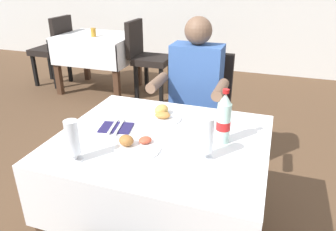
{
  "coord_description": "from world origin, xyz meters",
  "views": [
    {
      "loc": [
        0.4,
        -1.33,
        1.54
      ],
      "look_at": [
        -0.1,
        0.12,
        0.84
      ],
      "focal_mm": 34.09,
      "sensor_mm": 36.0,
      "label": 1
    }
  ],
  "objects_px": {
    "plate_far_diner": "(162,115)",
    "background_chair_right": "(146,54)",
    "beer_glass_left": "(206,137)",
    "napkin_cutlery_set": "(116,127)",
    "main_dining_table": "(162,166)",
    "chair_far_diner_seat": "(200,110)",
    "beer_glass_middle": "(73,141)",
    "cola_bottle_primary": "(224,120)",
    "background_chair_left": "(54,47)",
    "seated_diner_far": "(194,96)",
    "background_dining_table": "(98,49)",
    "plate_near_camera": "(135,145)",
    "background_table_tumbler": "(93,32)"
  },
  "relations": [
    {
      "from": "plate_far_diner",
      "to": "background_chair_right",
      "type": "bearing_deg",
      "value": 114.77
    },
    {
      "from": "beer_glass_left",
      "to": "napkin_cutlery_set",
      "type": "xyz_separation_m",
      "value": [
        -0.52,
        0.14,
        -0.1
      ]
    },
    {
      "from": "main_dining_table",
      "to": "chair_far_diner_seat",
      "type": "xyz_separation_m",
      "value": [
        -0.0,
        0.85,
        -0.03
      ]
    },
    {
      "from": "background_chair_right",
      "to": "plate_far_diner",
      "type": "bearing_deg",
      "value": -65.23
    },
    {
      "from": "beer_glass_left",
      "to": "beer_glass_middle",
      "type": "bearing_deg",
      "value": -159.3
    },
    {
      "from": "beer_glass_left",
      "to": "cola_bottle_primary",
      "type": "distance_m",
      "value": 0.18
    },
    {
      "from": "chair_far_diner_seat",
      "to": "cola_bottle_primary",
      "type": "height_order",
      "value": "cola_bottle_primary"
    },
    {
      "from": "cola_bottle_primary",
      "to": "background_chair_left",
      "type": "xyz_separation_m",
      "value": [
        -2.77,
        2.32,
        -0.32
      ]
    },
    {
      "from": "seated_diner_far",
      "to": "beer_glass_middle",
      "type": "distance_m",
      "value": 1.11
    },
    {
      "from": "beer_glass_left",
      "to": "background_chair_left",
      "type": "height_order",
      "value": "background_chair_left"
    },
    {
      "from": "beer_glass_middle",
      "to": "background_dining_table",
      "type": "bearing_deg",
      "value": 118.69
    },
    {
      "from": "chair_far_diner_seat",
      "to": "plate_far_diner",
      "type": "distance_m",
      "value": 0.67
    },
    {
      "from": "plate_far_diner",
      "to": "napkin_cutlery_set",
      "type": "distance_m",
      "value": 0.28
    },
    {
      "from": "chair_far_diner_seat",
      "to": "background_dining_table",
      "type": "relative_size",
      "value": 0.99
    },
    {
      "from": "main_dining_table",
      "to": "seated_diner_far",
      "type": "bearing_deg",
      "value": 91.71
    },
    {
      "from": "background_dining_table",
      "to": "main_dining_table",
      "type": "bearing_deg",
      "value": -53.24
    },
    {
      "from": "plate_near_camera",
      "to": "background_dining_table",
      "type": "distance_m",
      "value": 3.04
    },
    {
      "from": "plate_near_camera",
      "to": "napkin_cutlery_set",
      "type": "height_order",
      "value": "plate_near_camera"
    },
    {
      "from": "chair_far_diner_seat",
      "to": "plate_far_diner",
      "type": "height_order",
      "value": "chair_far_diner_seat"
    },
    {
      "from": "plate_near_camera",
      "to": "plate_far_diner",
      "type": "height_order",
      "value": "plate_far_diner"
    },
    {
      "from": "chair_far_diner_seat",
      "to": "seated_diner_far",
      "type": "xyz_separation_m",
      "value": [
        -0.02,
        -0.11,
        0.16
      ]
    },
    {
      "from": "beer_glass_left",
      "to": "background_chair_right",
      "type": "distance_m",
      "value": 2.84
    },
    {
      "from": "plate_near_camera",
      "to": "background_table_tumbler",
      "type": "height_order",
      "value": "background_table_tumbler"
    },
    {
      "from": "seated_diner_far",
      "to": "napkin_cutlery_set",
      "type": "xyz_separation_m",
      "value": [
        -0.25,
        -0.72,
        0.05
      ]
    },
    {
      "from": "plate_near_camera",
      "to": "seated_diner_far",
      "type": "bearing_deg",
      "value": 86.21
    },
    {
      "from": "napkin_cutlery_set",
      "to": "background_chair_right",
      "type": "bearing_deg",
      "value": 108.87
    },
    {
      "from": "beer_glass_middle",
      "to": "cola_bottle_primary",
      "type": "relative_size",
      "value": 0.71
    },
    {
      "from": "seated_diner_far",
      "to": "chair_far_diner_seat",
      "type": "bearing_deg",
      "value": 78.53
    },
    {
      "from": "main_dining_table",
      "to": "background_dining_table",
      "type": "relative_size",
      "value": 1.08
    },
    {
      "from": "beer_glass_middle",
      "to": "background_chair_right",
      "type": "distance_m",
      "value": 2.83
    },
    {
      "from": "seated_diner_far",
      "to": "background_dining_table",
      "type": "relative_size",
      "value": 1.28
    },
    {
      "from": "plate_far_diner",
      "to": "beer_glass_left",
      "type": "relative_size",
      "value": 1.14
    },
    {
      "from": "main_dining_table",
      "to": "cola_bottle_primary",
      "type": "relative_size",
      "value": 3.84
    },
    {
      "from": "main_dining_table",
      "to": "background_chair_left",
      "type": "bearing_deg",
      "value": 136.17
    },
    {
      "from": "napkin_cutlery_set",
      "to": "background_table_tumbler",
      "type": "bearing_deg",
      "value": 123.43
    },
    {
      "from": "background_chair_left",
      "to": "background_chair_right",
      "type": "bearing_deg",
      "value": 0.0
    },
    {
      "from": "beer_glass_middle",
      "to": "cola_bottle_primary",
      "type": "bearing_deg",
      "value": 32.87
    },
    {
      "from": "beer_glass_left",
      "to": "background_chair_right",
      "type": "bearing_deg",
      "value": 118.01
    },
    {
      "from": "background_dining_table",
      "to": "background_chair_left",
      "type": "height_order",
      "value": "background_chair_left"
    },
    {
      "from": "main_dining_table",
      "to": "plate_far_diner",
      "type": "distance_m",
      "value": 0.31
    },
    {
      "from": "main_dining_table",
      "to": "cola_bottle_primary",
      "type": "height_order",
      "value": "cola_bottle_primary"
    },
    {
      "from": "beer_glass_middle",
      "to": "napkin_cutlery_set",
      "type": "relative_size",
      "value": 1.0
    },
    {
      "from": "plate_near_camera",
      "to": "beer_glass_middle",
      "type": "distance_m",
      "value": 0.29
    },
    {
      "from": "background_chair_left",
      "to": "background_table_tumbler",
      "type": "distance_m",
      "value": 0.77
    },
    {
      "from": "beer_glass_middle",
      "to": "background_dining_table",
      "type": "distance_m",
      "value": 3.09
    },
    {
      "from": "seated_diner_far",
      "to": "cola_bottle_primary",
      "type": "height_order",
      "value": "seated_diner_far"
    },
    {
      "from": "chair_far_diner_seat",
      "to": "background_table_tumbler",
      "type": "distance_m",
      "value": 2.27
    },
    {
      "from": "cola_bottle_primary",
      "to": "background_table_tumbler",
      "type": "height_order",
      "value": "cola_bottle_primary"
    },
    {
      "from": "plate_far_diner",
      "to": "background_dining_table",
      "type": "bearing_deg",
      "value": 128.18
    },
    {
      "from": "background_dining_table",
      "to": "background_chair_right",
      "type": "height_order",
      "value": "background_chair_right"
    }
  ]
}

